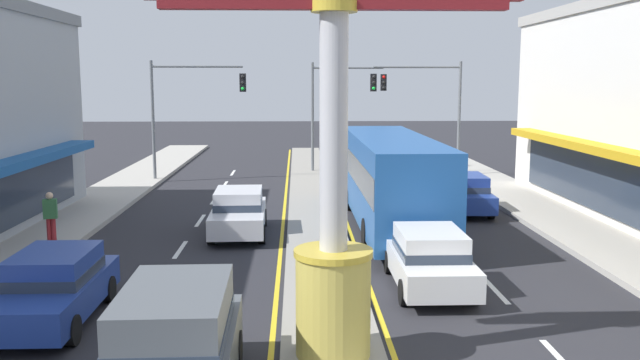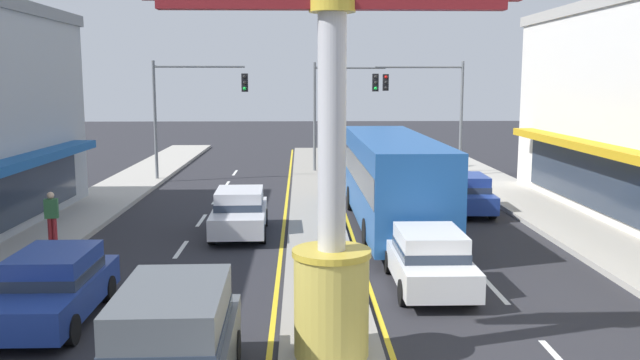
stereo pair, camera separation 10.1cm
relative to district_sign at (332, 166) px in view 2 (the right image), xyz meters
name	(u,v)px [view 2 (the right image)]	position (x,y,z in m)	size (l,w,h in m)	color
median_strip	(316,218)	(0.00, 12.97, -3.62)	(1.99, 52.00, 0.14)	gray
sidewalk_left	(53,231)	(-9.09, 10.97, -3.60)	(2.98, 60.00, 0.18)	#ADA89E
sidewalk_right	(575,227)	(9.09, 10.97, -3.60)	(2.98, 60.00, 0.18)	#ADA89E
lane_markings	(317,227)	(0.00, 11.61, -3.69)	(8.73, 52.00, 0.01)	silver
district_sign	(332,166)	(0.00, 0.00, 0.00)	(6.59, 1.46, 7.77)	gold
traffic_light_left_side	(189,99)	(-6.23, 22.77, 0.55)	(4.86, 0.46, 6.20)	slate
traffic_light_right_side	(429,99)	(6.23, 23.70, 0.55)	(4.86, 0.46, 6.20)	slate
traffic_light_median_far	(341,99)	(1.73, 25.95, 0.50)	(4.20, 0.46, 6.20)	slate
sedan_near_right_lane	(53,286)	(-5.95, 2.32, -2.91)	(1.85, 4.30, 1.53)	navy
sedan_far_right_lane	(240,211)	(-2.65, 10.62, -2.91)	(1.93, 4.35, 1.53)	silver
sedan_near_left_lane	(465,193)	(5.94, 14.20, -2.91)	(1.97, 4.37, 1.53)	navy
suv_mid_left_lane	(172,345)	(-2.65, -1.58, -2.71)	(2.03, 4.64, 1.90)	#4C5156
bus_far_left_oncoming	(392,176)	(2.65, 11.43, -1.82)	(2.63, 11.22, 3.26)	#1E5199
sedan_kerb_right	(429,258)	(2.65, 4.37, -2.91)	(1.84, 4.30, 1.53)	white
pedestrian_near_kerb	(52,215)	(-8.21, 8.54, -2.58)	(0.44, 0.29, 1.66)	maroon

